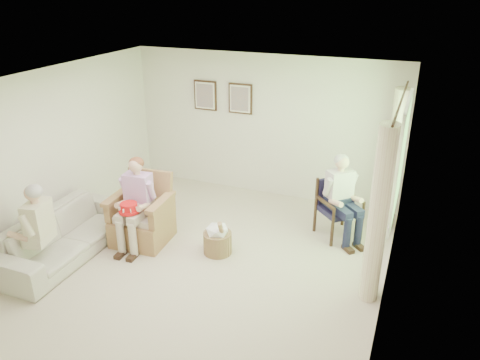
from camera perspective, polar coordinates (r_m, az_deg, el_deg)
The scene contains 19 objects.
floor at distance 6.80m, azimuth -5.04°, elevation -10.42°, with size 5.50×5.50×0.00m, color beige.
back_wall at distance 8.56m, azimuth 2.94°, elevation 6.53°, with size 5.00×0.04×2.60m, color silver.
front_wall at distance 4.26m, azimuth -22.95°, elevation -14.22°, with size 5.00×0.04×2.60m, color silver.
left_wall at distance 7.59m, azimuth -22.55°, elevation 2.50°, with size 0.04×5.50×2.60m, color silver.
right_wall at distance 5.58m, azimuth 18.13°, elevation -4.16°, with size 0.04×5.50×2.60m, color silver.
ceiling at distance 5.78m, azimuth -5.96°, elevation 11.55°, with size 5.00×5.50×0.02m, color white.
window at distance 6.58m, azimuth 19.05°, elevation 2.64°, with size 0.13×2.50×1.63m.
curtain_left at distance 5.85m, azimuth 16.49°, elevation -4.28°, with size 0.34×0.34×2.30m, color beige.
curtain_right at distance 7.66m, azimuth 18.17°, elevation 2.12°, with size 0.34×0.34×2.30m, color beige.
framed_print_left at distance 8.83m, azimuth -4.27°, elevation 10.25°, with size 0.45×0.05×0.55m.
framed_print_right at distance 8.55m, azimuth 0.03°, elevation 9.88°, with size 0.45×0.05×0.55m.
wicker_armchair at distance 7.39m, azimuth -11.73°, elevation -4.86°, with size 0.83×0.82×1.06m.
wood_armchair at distance 7.53m, azimuth 12.12°, elevation -3.00°, with size 0.59×0.55×0.90m.
sofa at distance 7.34m, azimuth -20.49°, elevation -6.26°, with size 0.87×2.23×0.65m, color beige.
person_wicker at distance 7.09m, azimuth -12.64°, elevation -2.06°, with size 0.40×0.62×1.36m.
person_dark at distance 7.28m, azimuth 12.08°, elevation -1.53°, with size 0.40×0.62×1.33m.
person_sofa at distance 6.83m, azimuth -23.85°, elevation -5.10°, with size 0.42×0.62×1.30m.
red_hat at distance 6.97m, azimuth -13.38°, elevation -3.37°, with size 0.30×0.30×0.14m.
hatbox at distance 6.97m, azimuth -2.75°, elevation -7.10°, with size 0.49×0.49×0.62m.
Camera 1 is at (2.64, -5.01, 3.77)m, focal length 35.00 mm.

